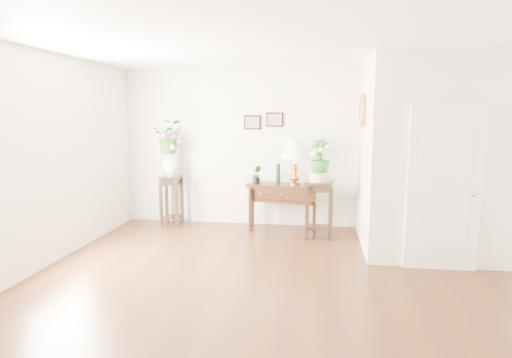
% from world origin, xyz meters
% --- Properties ---
extents(floor, '(6.00, 5.50, 0.02)m').
position_xyz_m(floor, '(0.00, 0.00, 0.00)').
color(floor, '#482911').
rests_on(floor, ground).
extents(ceiling, '(6.00, 5.50, 0.02)m').
position_xyz_m(ceiling, '(0.00, 0.00, 2.80)').
color(ceiling, white).
rests_on(ceiling, ground).
extents(wall_back, '(6.00, 0.02, 2.80)m').
position_xyz_m(wall_back, '(0.00, 2.75, 1.40)').
color(wall_back, beige).
rests_on(wall_back, ground).
extents(wall_front, '(6.00, 0.02, 2.80)m').
position_xyz_m(wall_front, '(0.00, -2.75, 1.40)').
color(wall_front, beige).
rests_on(wall_front, ground).
extents(wall_left, '(0.02, 5.50, 2.80)m').
position_xyz_m(wall_left, '(-3.00, 0.00, 1.40)').
color(wall_left, beige).
rests_on(wall_left, ground).
extents(partition, '(1.80, 1.95, 2.80)m').
position_xyz_m(partition, '(2.10, 1.77, 1.40)').
color(partition, beige).
rests_on(partition, floor).
extents(door, '(0.90, 0.05, 2.10)m').
position_xyz_m(door, '(2.10, 0.78, 1.05)').
color(door, silver).
rests_on(door, floor).
extents(art_print_left, '(0.30, 0.02, 0.25)m').
position_xyz_m(art_print_left, '(-0.65, 2.73, 1.85)').
color(art_print_left, black).
rests_on(art_print_left, wall_back).
extents(art_print_right, '(0.30, 0.02, 0.25)m').
position_xyz_m(art_print_right, '(-0.25, 2.73, 1.90)').
color(art_print_right, black).
rests_on(art_print_right, wall_back).
extents(wall_ornament, '(0.07, 0.51, 0.51)m').
position_xyz_m(wall_ornament, '(1.16, 1.90, 2.05)').
color(wall_ornament, gold).
rests_on(wall_ornament, partition).
extents(console_table, '(1.27, 0.64, 0.81)m').
position_xyz_m(console_table, '(-0.07, 2.39, 0.40)').
color(console_table, black).
rests_on(console_table, floor).
extents(table_lamp, '(0.45, 0.45, 0.78)m').
position_xyz_m(table_lamp, '(0.13, 2.39, 1.16)').
color(table_lamp, '#BC7F39').
rests_on(table_lamp, console_table).
extents(green_vase, '(0.07, 0.07, 0.35)m').
position_xyz_m(green_vase, '(-0.15, 2.39, 0.98)').
color(green_vase, black).
rests_on(green_vase, console_table).
extents(potted_plant, '(0.18, 0.16, 0.30)m').
position_xyz_m(potted_plant, '(-0.53, 2.39, 0.96)').
color(potted_plant, '#20631D').
rests_on(potted_plant, console_table).
extents(plant_stand_a, '(0.38, 0.38, 0.90)m').
position_xyz_m(plant_stand_a, '(-2.08, 2.43, 0.45)').
color(plant_stand_a, black).
rests_on(plant_stand_a, floor).
extents(porcelain_vase, '(0.32, 0.32, 0.45)m').
position_xyz_m(porcelain_vase, '(-2.08, 2.43, 1.13)').
color(porcelain_vase, white).
rests_on(porcelain_vase, plant_stand_a).
extents(lily_arrangement, '(0.60, 0.54, 0.60)m').
position_xyz_m(lily_arrangement, '(-2.08, 2.43, 1.60)').
color(lily_arrangement, '#20631D').
rests_on(lily_arrangement, porcelain_vase).
extents(plant_stand_b, '(0.48, 0.48, 0.92)m').
position_xyz_m(plant_stand_b, '(0.55, 2.03, 0.46)').
color(plant_stand_b, black).
rests_on(plant_stand_b, floor).
extents(ceramic_bowl, '(0.44, 0.44, 0.15)m').
position_xyz_m(ceramic_bowl, '(0.55, 2.03, 1.00)').
color(ceramic_bowl, beige).
rests_on(ceramic_bowl, plant_stand_b).
extents(narcissus, '(0.34, 0.34, 0.56)m').
position_xyz_m(narcissus, '(0.55, 2.03, 1.32)').
color(narcissus, '#20631D').
rests_on(narcissus, ceramic_bowl).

